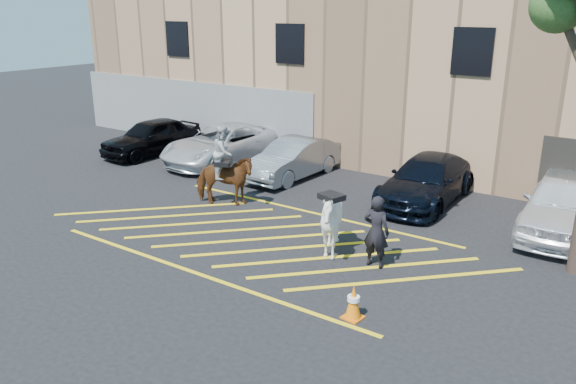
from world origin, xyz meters
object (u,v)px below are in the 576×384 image
Objects in this scene: car_blue_suv at (427,180)px; mounted_bay at (224,174)px; car_white_pickup at (223,144)px; car_silver_sedan at (293,159)px; saddled_white at (331,222)px; car_white_suv at (564,204)px; handler at (376,232)px; traffic_cone at (353,302)px; car_black_suv at (152,137)px.

car_blue_suv is 6.43m from mounted_bay.
mounted_bay is (3.36, -3.89, 0.28)m from car_white_pickup.
car_white_pickup is at bearing 179.61° from car_blue_suv.
saddled_white is at bearing -44.99° from car_silver_sedan.
saddled_white reaches higher than car_white_suv.
handler is 2.58m from traffic_cone.
mounted_bay is at bearing -88.22° from car_silver_sedan.
handler is (0.75, -5.22, 0.18)m from car_blue_suv.
car_silver_sedan is at bearing 9.24° from car_black_suv.
saddled_white is (-1.21, -0.05, -0.02)m from handler.
car_black_suv reaches higher than car_white_pickup.
car_white_pickup is 1.10× the size of car_blue_suv.
car_blue_suv is 1.00× the size of car_white_suv.
handler reaches higher than saddled_white.
car_black_suv reaches higher than traffic_cone.
car_silver_sedan is 5.01m from car_blue_suv.
car_black_suv is at bearing 178.47° from car_white_suv.
car_white_pickup is 9.57m from saddled_white.
saddled_white is at bearing -95.51° from car_blue_suv.
car_blue_suv is at bearing 37.37° from mounted_bay.
car_blue_suv is at bearing 100.73° from traffic_cone.
mounted_bay reaches higher than handler.
car_white_suv is 9.83m from mounted_bay.
car_black_suv is at bearing -163.76° from car_white_pickup.
mounted_bay is at bearing -13.11° from handler.
car_black_suv is at bearing 152.40° from traffic_cone.
car_black_suv is at bearing 158.13° from saddled_white.
car_black_suv is 7.43m from mounted_bay.
handler is (12.56, -4.51, 0.14)m from car_black_suv.
mounted_bay is at bearing -44.77° from car_white_pickup.
traffic_cone is (0.70, -2.42, -0.53)m from handler.
handler is at bearing -15.00° from car_black_suv.
car_white_suv is 6.67m from saddled_white.
car_black_suv is 0.82× the size of car_white_pickup.
handler is 1.21m from saddled_white.
mounted_bay is (6.71, -3.19, 0.27)m from car_black_suv.
car_white_suv is at bearing 70.24° from traffic_cone.
handler reaches higher than car_blue_suv.
saddled_white reaches higher than traffic_cone.
car_black_suv is 6.82m from car_silver_sedan.
saddled_white is at bearing -28.93° from car_white_pickup.
mounted_bay is (-0.10, -3.72, 0.33)m from car_silver_sedan.
car_white_pickup is at bearing 130.85° from mounted_bay.
car_blue_suv is (5.01, 0.18, 0.01)m from car_silver_sedan.
handler is at bearing -82.30° from car_blue_suv.
car_black_suv is at bearing -177.00° from car_blue_suv.
car_black_suv is 0.90× the size of car_white_suv.
car_white_pickup is at bearing 175.60° from car_white_suv.
car_silver_sedan reaches higher than traffic_cone.
handler is 6.00m from mounted_bay.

